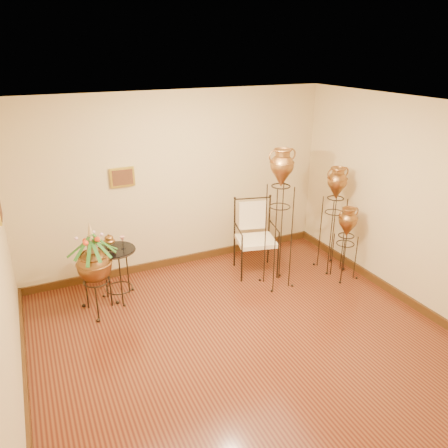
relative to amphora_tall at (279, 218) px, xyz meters
name	(u,v)px	position (x,y,z in m)	size (l,w,h in m)	color
ground	(251,349)	(-1.09, -1.21, -1.08)	(5.00, 5.00, 0.00)	brown
room_shell	(254,215)	(-1.09, -1.20, 0.65)	(5.02, 5.02, 2.81)	#D1B586
amphora_tall	(279,218)	(0.00, 0.00, 0.00)	(0.53, 0.53, 2.12)	black
amphora_mid	(333,219)	(1.06, 0.09, -0.22)	(0.40, 0.40, 1.71)	black
amphora_short	(345,243)	(1.06, -0.24, -0.50)	(0.37, 0.37, 1.17)	black
planter_urn	(94,262)	(-2.58, 0.40, -0.33)	(0.94, 0.94, 1.34)	black
armchair	(256,238)	(-0.10, 0.48, -0.49)	(0.79, 0.76, 1.18)	black
side_table	(118,273)	(-2.25, 0.61, -0.67)	(0.54, 0.54, 0.99)	black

